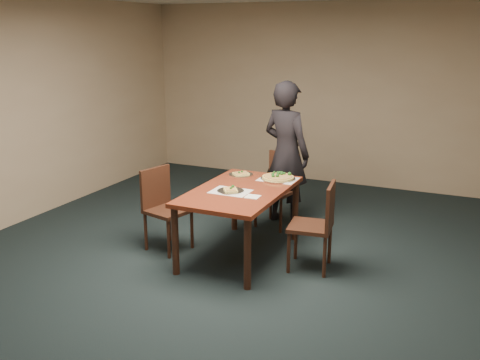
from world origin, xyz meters
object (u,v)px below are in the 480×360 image
at_px(dining_table, 240,197).
at_px(chair_left, 163,204).
at_px(pizza_pan, 278,177).
at_px(slice_plate_far, 241,174).
at_px(chair_far, 279,185).
at_px(diner, 286,153).
at_px(slice_plate_near, 231,190).
at_px(chair_right, 318,221).

bearing_deg(dining_table, chair_left, -170.22).
height_order(pizza_pan, slice_plate_far, pizza_pan).
xyz_separation_m(chair_far, diner, (0.05, 0.11, 0.38)).
distance_m(chair_far, slice_plate_far, 0.68).
bearing_deg(slice_plate_near, slice_plate_far, 105.22).
bearing_deg(slice_plate_far, chair_far, 65.23).
distance_m(dining_table, chair_right, 0.87).
bearing_deg(dining_table, chair_right, 0.84).
bearing_deg(chair_right, slice_plate_near, -89.09).
distance_m(chair_left, slice_plate_near, 0.85).
height_order(chair_right, pizza_pan, chair_right).
distance_m(dining_table, slice_plate_near, 0.17).
xyz_separation_m(chair_far, chair_right, (0.82, -1.09, 0.00)).
bearing_deg(chair_far, chair_right, -42.74).
distance_m(chair_left, pizza_pan, 1.32).
xyz_separation_m(dining_table, pizza_pan, (0.23, 0.53, 0.12)).
bearing_deg(chair_far, chair_left, -115.61).
distance_m(chair_right, diner, 1.48).
distance_m(chair_far, slice_plate_near, 1.25).
bearing_deg(chair_left, pizza_pan, -43.98).
bearing_deg(chair_far, slice_plate_far, -104.61).
height_order(chair_right, slice_plate_far, chair_right).
height_order(dining_table, pizza_pan, pizza_pan).
height_order(slice_plate_near, slice_plate_far, slice_plate_near).
relative_size(pizza_pan, slice_plate_near, 1.40).
distance_m(chair_left, slice_plate_far, 0.96).
bearing_deg(dining_table, chair_far, 88.22).
height_order(chair_left, pizza_pan, chair_left).
xyz_separation_m(dining_table, slice_plate_near, (-0.05, -0.12, 0.11)).
bearing_deg(slice_plate_far, diner, 65.46).
height_order(chair_left, slice_plate_far, chair_left).
xyz_separation_m(chair_far, pizza_pan, (0.19, -0.57, 0.26)).
bearing_deg(pizza_pan, slice_plate_far, -179.47).
height_order(dining_table, chair_right, chair_right).
bearing_deg(pizza_pan, chair_far, 108.82).
relative_size(dining_table, slice_plate_far, 5.36).
xyz_separation_m(diner, pizza_pan, (0.15, -0.67, -0.12)).
xyz_separation_m(dining_table, chair_right, (0.86, 0.01, -0.14)).
bearing_deg(chair_right, diner, -154.17).
height_order(dining_table, diner, diner).
distance_m(chair_left, chair_right, 1.73).
relative_size(pizza_pan, slice_plate_far, 1.40).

